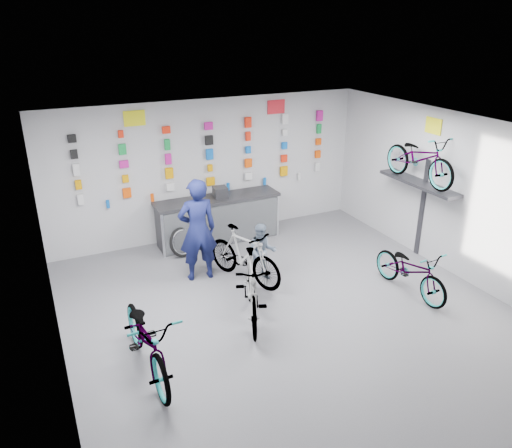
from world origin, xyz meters
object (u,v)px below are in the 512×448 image
bike_left (147,339)px  customer (262,252)px  bike_center (252,288)px  bike_right (411,270)px  bike_service (244,255)px  clerk (198,230)px  counter (218,220)px

bike_left → customer: bearing=31.8°
bike_center → bike_right: size_ratio=1.09×
bike_service → bike_right: bearing=-56.4°
bike_center → bike_left: bearing=-141.4°
bike_service → customer: 0.33m
bike_service → clerk: 0.96m
bike_center → bike_service: bike_center is taller
bike_right → bike_service: bearing=143.5°
bike_left → bike_right: 4.70m
bike_left → bike_service: 2.85m
bike_left → bike_right: bike_left is taller
counter → bike_right: counter is taller
customer → clerk: bearing=170.3°
bike_left → bike_service: size_ratio=1.14×
bike_left → customer: size_ratio=1.81×
counter → customer: (0.10, -1.96, 0.06)m
bike_right → bike_service: size_ratio=0.97×
clerk → customer: (1.03, -0.55, -0.42)m
bike_center → bike_service: (0.41, 1.19, -0.03)m
bike_service → customer: customer is taller
counter → bike_left: size_ratio=1.36×
clerk → customer: size_ratio=1.76×
counter → clerk: 1.75m
bike_center → counter: bearing=99.4°
bike_left → bike_center: 1.92m
bike_center → clerk: (-0.31, 1.66, 0.42)m
bike_center → customer: 1.33m
bike_left → customer: customer is taller
counter → bike_left: 4.40m
bike_right → bike_service: bike_service is taller
counter → customer: 1.96m
counter → bike_center: size_ratio=1.47×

